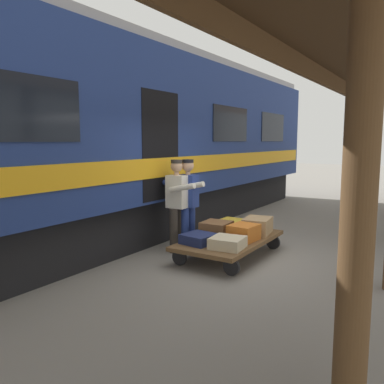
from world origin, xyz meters
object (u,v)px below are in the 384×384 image
at_px(suitcase_yellow_case, 231,225).
at_px(porter_in_overalls, 187,201).
at_px(porter_by_door, 178,202).
at_px(suitcase_cream_canvas, 228,243).
at_px(luggage_cart, 230,241).
at_px(suitcase_brown_leather, 216,229).
at_px(suitcase_navy_fabric, 199,239).
at_px(suitcase_orange_carryall, 244,232).
at_px(suitcase_tan_vintage, 257,226).
at_px(train_car, 102,140).

bearing_deg(suitcase_yellow_case, porter_in_overalls, 43.34).
bearing_deg(porter_in_overalls, porter_by_door, 74.91).
xyz_separation_m(suitcase_cream_canvas, porter_in_overalls, (1.17, -0.61, 0.50)).
distance_m(luggage_cart, porter_in_overalls, 1.10).
xyz_separation_m(suitcase_brown_leather, porter_by_door, (0.69, 0.22, 0.46)).
distance_m(luggage_cart, suitcase_yellow_case, 0.68).
bearing_deg(luggage_cart, porter_in_overalls, -0.33).
bearing_deg(suitcase_yellow_case, suitcase_cream_canvas, 114.03).
bearing_deg(suitcase_navy_fabric, luggage_cart, -114.03).
bearing_deg(suitcase_orange_carryall, suitcase_tan_vintage, -90.00).
relative_size(suitcase_orange_carryall, suitcase_tan_vintage, 0.83).
xyz_separation_m(train_car, suitcase_cream_canvas, (-3.10, 0.40, -1.64)).
xyz_separation_m(suitcase_yellow_case, porter_by_door, (0.69, 0.82, 0.49)).
height_order(suitcase_brown_leather, porter_by_door, porter_by_door).
relative_size(suitcase_tan_vintage, suitcase_cream_canvas, 1.17).
height_order(luggage_cart, suitcase_cream_canvas, suitcase_cream_canvas).
bearing_deg(suitcase_brown_leather, suitcase_yellow_case, -90.00).
distance_m(train_car, porter_in_overalls, 2.25).
bearing_deg(suitcase_tan_vintage, suitcase_cream_canvas, 90.00).
relative_size(train_car, porter_in_overalls, 9.53).
distance_m(suitcase_cream_canvas, porter_by_door, 1.38).
bearing_deg(suitcase_yellow_case, porter_by_door, 49.82).
xyz_separation_m(suitcase_navy_fabric, suitcase_cream_canvas, (-0.54, 0.00, 0.01)).
relative_size(suitcase_tan_vintage, suitcase_navy_fabric, 1.19).
height_order(train_car, suitcase_orange_carryall, train_car).
bearing_deg(porter_in_overalls, suitcase_tan_vintage, -152.96).
xyz_separation_m(suitcase_tan_vintage, suitcase_navy_fabric, (0.54, 1.21, -0.06)).
relative_size(suitcase_tan_vintage, porter_by_door, 0.35).
height_order(suitcase_navy_fabric, porter_in_overalls, porter_in_overalls).
distance_m(suitcase_orange_carryall, suitcase_brown_leather, 0.54).
bearing_deg(suitcase_orange_carryall, porter_by_door, 10.05).
relative_size(train_car, suitcase_yellow_case, 33.23).
xyz_separation_m(suitcase_orange_carryall, porter_in_overalls, (1.17, -0.01, 0.45)).
relative_size(luggage_cart, suitcase_brown_leather, 4.49).
bearing_deg(suitcase_tan_vintage, train_car, 14.65).
relative_size(suitcase_orange_carryall, porter_in_overalls, 0.29).
bearing_deg(suitcase_orange_carryall, suitcase_brown_leather, 0.00).
relative_size(suitcase_navy_fabric, porter_in_overalls, 0.29).
bearing_deg(suitcase_orange_carryall, suitcase_cream_canvas, 90.00).
relative_size(suitcase_cream_canvas, porter_by_door, 0.30).
height_order(suitcase_yellow_case, suitcase_tan_vintage, suitcase_tan_vintage).
bearing_deg(suitcase_cream_canvas, train_car, -7.26).
bearing_deg(train_car, suitcase_orange_carryall, -176.17).
xyz_separation_m(luggage_cart, suitcase_yellow_case, (0.27, -0.60, 0.15)).
distance_m(suitcase_orange_carryall, suitcase_tan_vintage, 0.60).
bearing_deg(suitcase_navy_fabric, suitcase_brown_leather, -90.00).
relative_size(luggage_cart, suitcase_yellow_case, 4.50).
bearing_deg(train_car, porter_by_door, 179.68).
relative_size(train_car, suitcase_tan_vintage, 27.34).
relative_size(suitcase_orange_carryall, suitcase_yellow_case, 1.01).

